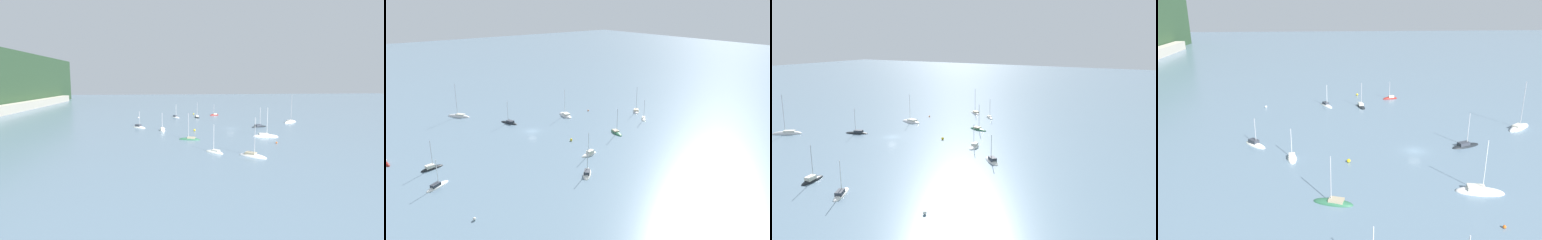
# 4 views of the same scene
# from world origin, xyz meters

# --- Properties ---
(ground_plane) EXTENTS (600.00, 600.00, 0.00)m
(ground_plane) POSITION_xyz_m (0.00, 0.00, 0.00)
(ground_plane) COLOR slate
(sailboat_0) EXTENTS (4.20, 7.23, 9.03)m
(sailboat_0) POSITION_xyz_m (-20.81, 18.49, 0.09)
(sailboat_0) COLOR #2D6647
(sailboat_0) RESTS_ON ground_plane
(sailboat_1) EXTENTS (6.75, 4.57, 7.28)m
(sailboat_1) POSITION_xyz_m (37.56, 19.34, 0.12)
(sailboat_1) COLOR white
(sailboat_1) RESTS_ON ground_plane
(sailboat_2) EXTENTS (4.89, 4.87, 8.00)m
(sailboat_2) POSITION_xyz_m (-38.80, 13.96, 0.09)
(sailboat_2) COLOR white
(sailboat_2) RESTS_ON ground_plane
(sailboat_3) EXTENTS (6.27, 2.87, 8.27)m
(sailboat_3) POSITION_xyz_m (35.47, 8.64, 0.15)
(sailboat_3) COLOR black
(sailboat_3) RESTS_ON ground_plane
(sailboat_4) EXTENTS (5.73, 2.50, 7.26)m
(sailboat_4) POSITION_xyz_m (-2.43, 26.78, 0.14)
(sailboat_4) COLOR white
(sailboat_4) RESTS_ON ground_plane
(sailboat_5) EXTENTS (7.27, 8.68, 13.32)m
(sailboat_5) POSITION_xyz_m (13.11, -30.48, 0.09)
(sailboat_5) COLOR silver
(sailboat_5) RESTS_ON ground_plane
(sailboat_6) EXTENTS (6.15, 6.29, 7.23)m
(sailboat_6) POSITION_xyz_m (5.81, 35.89, 0.14)
(sailboat_6) COLOR white
(sailboat_6) RESTS_ON ground_plane
(sailboat_7) EXTENTS (4.44, 8.79, 10.71)m
(sailboat_7) POSITION_xyz_m (-18.90, -7.09, 0.09)
(sailboat_7) COLOR silver
(sailboat_7) RESTS_ON ground_plane
(sailboat_8) EXTENTS (4.50, 7.60, 8.45)m
(sailboat_8) POSITION_xyz_m (1.96, -12.16, 0.13)
(sailboat_8) COLOR black
(sailboat_8) RESTS_ON ground_plane
(sailboat_9) EXTENTS (6.67, 6.91, 10.47)m
(sailboat_9) POSITION_xyz_m (-43.87, 5.38, 0.10)
(sailboat_9) COLOR silver
(sailboat_9) RESTS_ON ground_plane
(sailboat_10) EXTENTS (2.43, 5.18, 6.66)m
(sailboat_10) POSITION_xyz_m (44.37, -1.95, 0.10)
(sailboat_10) COLOR maroon
(sailboat_10) RESTS_ON ground_plane
(mooring_buoy_0) EXTENTS (0.51, 0.51, 0.51)m
(mooring_buoy_0) POSITION_xyz_m (-29.55, -6.58, 0.26)
(mooring_buoy_0) COLOR orange
(mooring_buoy_0) RESTS_ON ground_plane
(mooring_buoy_1) EXTENTS (0.77, 0.77, 0.77)m
(mooring_buoy_1) POSITION_xyz_m (-4.98, 14.98, 0.38)
(mooring_buoy_1) COLOR yellow
(mooring_buoy_1) RESTS_ON ground_plane
(mooring_buoy_2) EXTENTS (0.70, 0.70, 0.70)m
(mooring_buoy_2) POSITION_xyz_m (49.60, 8.66, 0.35)
(mooring_buoy_2) COLOR yellow
(mooring_buoy_2) RESTS_ON ground_plane
(mooring_buoy_3) EXTENTS (0.66, 0.66, 0.66)m
(mooring_buoy_3) POSITION_xyz_m (36.42, 37.89, 0.33)
(mooring_buoy_3) COLOR white
(mooring_buoy_3) RESTS_ON ground_plane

